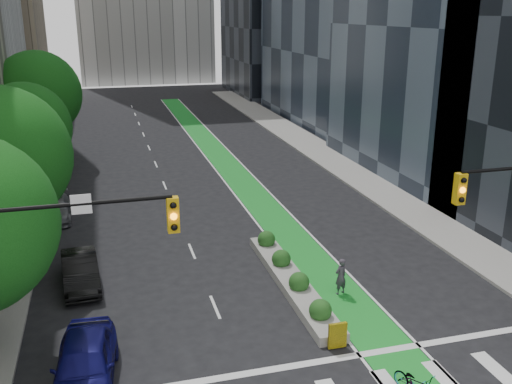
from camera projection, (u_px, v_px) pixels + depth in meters
ground at (325, 384)px, 18.93m from camera, size 160.00×160.00×0.00m
sidewalk_left at (26, 191)px, 38.89m from camera, size 3.60×90.00×0.15m
sidewalk_right at (345, 167)px, 44.84m from camera, size 3.60×90.00×0.15m
bike_lane_paint at (223, 160)px, 47.24m from camera, size 2.20×70.00×0.01m
tree_midfar at (25, 128)px, 34.85m from camera, size 5.60×5.60×7.76m
tree_far at (38, 94)px, 43.81m from camera, size 6.60×6.60×9.00m
signal_left at (31, 278)px, 15.70m from camera, size 6.14×0.51×7.20m
median_planter at (291, 278)px, 25.58m from camera, size 1.20×10.26×1.10m
bicycle at (416, 384)px, 18.18m from camera, size 1.18×1.84×0.91m
cyclist at (341, 276)px, 24.68m from camera, size 0.70×0.57×1.66m
parked_car_left_near at (85, 364)px, 18.59m from camera, size 2.35×5.03×1.67m
parked_car_left_mid at (80, 271)px, 25.45m from camera, size 1.84×4.45×1.43m
parked_car_left_far at (55, 209)px, 33.73m from camera, size 1.89×4.37×1.25m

